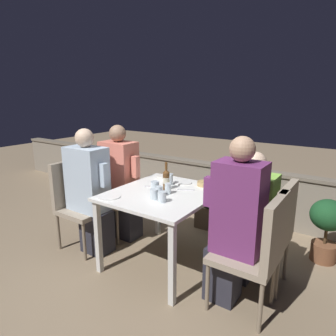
{
  "coord_description": "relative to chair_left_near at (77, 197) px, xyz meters",
  "views": [
    {
      "loc": [
        1.56,
        -2.22,
        1.67
      ],
      "look_at": [
        0.0,
        0.08,
        0.97
      ],
      "focal_mm": 32.0,
      "sensor_mm": 36.0,
      "label": 1
    }
  ],
  "objects": [
    {
      "name": "potted_plant",
      "position": [
        2.33,
        1.16,
        -0.16
      ],
      "size": [
        0.34,
        0.34,
        0.65
      ],
      "color": "brown",
      "rests_on": "ground_plane"
    },
    {
      "name": "fork_1",
      "position": [
        1.15,
        0.38,
        0.19
      ],
      "size": [
        0.16,
        0.1,
        0.01
      ],
      "color": "silver",
      "rests_on": "dining_table"
    },
    {
      "name": "glass_cup_0",
      "position": [
        0.92,
        0.44,
        0.24
      ],
      "size": [
        0.06,
        0.06,
        0.12
      ],
      "color": "silver",
      "rests_on": "dining_table"
    },
    {
      "name": "planter_hedge",
      "position": [
        1.21,
        1.27,
        -0.24
      ],
      "size": [
        0.71,
        0.47,
        0.57
      ],
      "color": "brown",
      "rests_on": "ground_plane"
    },
    {
      "name": "fork_0",
      "position": [
        0.82,
        0.29,
        0.19
      ],
      "size": [
        0.15,
        0.11,
        0.01
      ],
      "color": "silver",
      "rests_on": "dining_table"
    },
    {
      "name": "plate_1",
      "position": [
        1.0,
        0.57,
        0.19
      ],
      "size": [
        0.19,
        0.19,
        0.01
      ],
      "color": "white",
      "rests_on": "dining_table"
    },
    {
      "name": "bowl_1",
      "position": [
        1.23,
        0.61,
        0.21
      ],
      "size": [
        0.15,
        0.15,
        0.05
      ],
      "color": "tan",
      "rests_on": "dining_table"
    },
    {
      "name": "parapet_wall",
      "position": [
        1.0,
        1.74,
        -0.21
      ],
      "size": [
        9.0,
        0.18,
        0.7
      ],
      "color": "gray",
      "rests_on": "ground_plane"
    },
    {
      "name": "person_coral_top",
      "position": [
        0.25,
        0.43,
        0.1
      ],
      "size": [
        0.48,
        0.26,
        1.32
      ],
      "color": "#282833",
      "rests_on": "ground_plane"
    },
    {
      "name": "dining_table",
      "position": [
        1.0,
        0.22,
        0.1
      ],
      "size": [
        0.93,
        1.05,
        0.75
      ],
      "color": "white",
      "rests_on": "ground_plane"
    },
    {
      "name": "glass_cup_3",
      "position": [
        1.06,
        0.2,
        0.24
      ],
      "size": [
        0.06,
        0.06,
        0.1
      ],
      "color": "silver",
      "rests_on": "dining_table"
    },
    {
      "name": "glass_cup_4",
      "position": [
        1.05,
        0.0,
        0.23
      ],
      "size": [
        0.07,
        0.07,
        0.09
      ],
      "color": "silver",
      "rests_on": "dining_table"
    },
    {
      "name": "chair_right_far",
      "position": [
        1.98,
        0.4,
        0.0
      ],
      "size": [
        0.48,
        0.47,
        0.95
      ],
      "color": "gray",
      "rests_on": "ground_plane"
    },
    {
      "name": "person_purple_stripe",
      "position": [
        1.78,
        0.05,
        0.13
      ],
      "size": [
        0.47,
        0.26,
        1.37
      ],
      "color": "#282833",
      "rests_on": "ground_plane"
    },
    {
      "name": "glass_cup_1",
      "position": [
        0.96,
        0.14,
        0.24
      ],
      "size": [
        0.08,
        0.08,
        0.12
      ],
      "color": "silver",
      "rests_on": "dining_table"
    },
    {
      "name": "plate_0",
      "position": [
        0.68,
        -0.18,
        0.19
      ],
      "size": [
        0.2,
        0.2,
        0.01
      ],
      "color": "white",
      "rests_on": "dining_table"
    },
    {
      "name": "chair_left_far",
      "position": [
        0.04,
        0.43,
        0.0
      ],
      "size": [
        0.48,
        0.47,
        0.95
      ],
      "color": "gray",
      "rests_on": "ground_plane"
    },
    {
      "name": "glass_cup_2",
      "position": [
        1.04,
        0.08,
        0.23
      ],
      "size": [
        0.06,
        0.06,
        0.1
      ],
      "color": "silver",
      "rests_on": "dining_table"
    },
    {
      "name": "beer_bottle",
      "position": [
        0.97,
        0.3,
        0.29
      ],
      "size": [
        0.07,
        0.07,
        0.27
      ],
      "color": "brown",
      "rests_on": "dining_table"
    },
    {
      "name": "chair_left_near",
      "position": [
        0.0,
        0.0,
        0.0
      ],
      "size": [
        0.48,
        0.47,
        0.95
      ],
      "color": "gray",
      "rests_on": "ground_plane"
    },
    {
      "name": "ground_plane",
      "position": [
        1.0,
        0.22,
        -0.56
      ],
      "size": [
        16.0,
        16.0,
        0.0
      ],
      "primitive_type": "plane",
      "color": "#847056"
    },
    {
      "name": "bowl_0",
      "position": [
        0.74,
        0.58,
        0.21
      ],
      "size": [
        0.15,
        0.15,
        0.04
      ],
      "color": "silver",
      "rests_on": "dining_table"
    },
    {
      "name": "glass_cup_5",
      "position": [
        1.14,
        -0.01,
        0.23
      ],
      "size": [
        0.08,
        0.08,
        0.09
      ],
      "color": "silver",
      "rests_on": "dining_table"
    },
    {
      "name": "chair_right_near",
      "position": [
        1.99,
        0.05,
        0.0
      ],
      "size": [
        0.48,
        0.47,
        0.95
      ],
      "color": "gray",
      "rests_on": "ground_plane"
    },
    {
      "name": "person_green_blouse",
      "position": [
        1.77,
        0.4,
        0.04
      ],
      "size": [
        0.48,
        0.26,
        1.2
      ],
      "color": "#282833",
      "rests_on": "ground_plane"
    },
    {
      "name": "person_blue_shirt",
      "position": [
        0.21,
        0.0,
        0.1
      ],
      "size": [
        0.5,
        0.26,
        1.32
      ],
      "color": "#282833",
      "rests_on": "ground_plane"
    }
  ]
}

